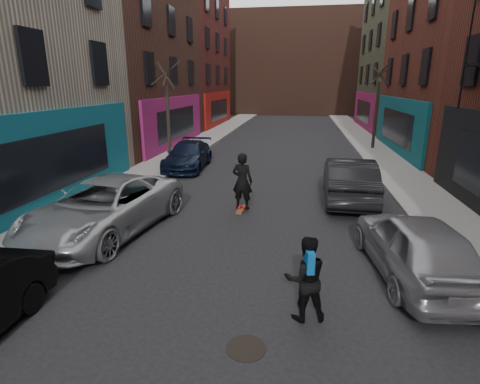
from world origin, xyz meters
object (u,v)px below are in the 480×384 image
(tree_left_far, at_px, (167,102))
(parked_left_far, at_px, (105,207))
(tree_right_far, at_px, (378,97))
(pedestrian, at_px, (305,278))
(skateboarder, at_px, (242,181))
(skateboard, at_px, (242,210))
(manhole, at_px, (246,348))
(parked_left_end, at_px, (188,155))
(parked_right_far, at_px, (415,246))
(parked_right_end, at_px, (349,179))

(tree_left_far, relative_size, parked_left_far, 1.11)
(tree_right_far, distance_m, pedestrian, 20.91)
(tree_left_far, height_order, skateboarder, tree_left_far)
(pedestrian, bearing_deg, skateboard, -84.77)
(manhole, bearing_deg, tree_left_far, 113.76)
(parked_left_end, bearing_deg, tree_left_far, 130.62)
(parked_left_end, height_order, skateboard, parked_left_end)
(tree_left_far, distance_m, skateboarder, 10.09)
(parked_left_end, bearing_deg, tree_right_far, 32.21)
(parked_left_far, height_order, pedestrian, pedestrian)
(parked_right_far, height_order, manhole, parked_right_far)
(tree_right_far, relative_size, parked_right_far, 1.49)
(parked_right_far, xyz_separation_m, skateboard, (-4.69, 3.99, -0.73))
(tree_right_far, distance_m, skateboarder, 15.88)
(skateboarder, bearing_deg, parked_left_far, 44.00)
(parked_right_far, bearing_deg, parked_left_end, -57.31)
(parked_left_far, bearing_deg, parked_left_end, 98.80)
(tree_right_far, relative_size, skateboard, 8.50)
(manhole, bearing_deg, parked_right_far, 41.81)
(tree_left_far, distance_m, parked_left_far, 11.16)
(tree_left_far, distance_m, manhole, 17.00)
(parked_right_end, bearing_deg, skateboard, 28.60)
(tree_right_far, distance_m, parked_left_far, 20.01)
(parked_left_far, relative_size, parked_right_end, 1.16)
(skateboard, relative_size, skateboarder, 0.40)
(parked_left_far, relative_size, skateboard, 7.32)
(tree_left_far, height_order, parked_right_far, tree_left_far)
(parked_right_far, relative_size, pedestrian, 2.69)
(tree_right_far, relative_size, parked_left_end, 1.41)
(parked_right_far, bearing_deg, skateboard, -47.28)
(parked_right_far, distance_m, parked_right_end, 6.03)
(tree_left_far, relative_size, parked_left_end, 1.35)
(tree_left_far, distance_m, skateboard, 10.37)
(skateboard, bearing_deg, parked_left_end, 130.99)
(tree_left_far, xyz_separation_m, parked_left_end, (1.60, -1.67, -2.68))
(parked_left_far, height_order, parked_right_end, parked_right_end)
(manhole, bearing_deg, skateboarder, 99.39)
(pedestrian, height_order, manhole, pedestrian)
(parked_left_far, xyz_separation_m, parked_right_end, (7.66, 4.58, 0.02))
(skateboarder, distance_m, manhole, 7.31)
(parked_left_end, height_order, skateboarder, skateboarder)
(parked_left_far, bearing_deg, pedestrian, -22.38)
(parked_right_end, xyz_separation_m, pedestrian, (-1.71, -8.06, 0.03))
(skateboard, height_order, pedestrian, pedestrian)
(skateboard, bearing_deg, tree_right_far, 73.66)
(parked_left_end, relative_size, skateboard, 6.03)
(parked_left_far, height_order, skateboarder, skateboarder)
(tree_right_far, xyz_separation_m, parked_left_far, (-10.66, -16.72, -2.72))
(parked_left_far, xyz_separation_m, parked_left_end, (-0.14, 9.05, -0.11))
(parked_right_end, bearing_deg, manhole, 75.08)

